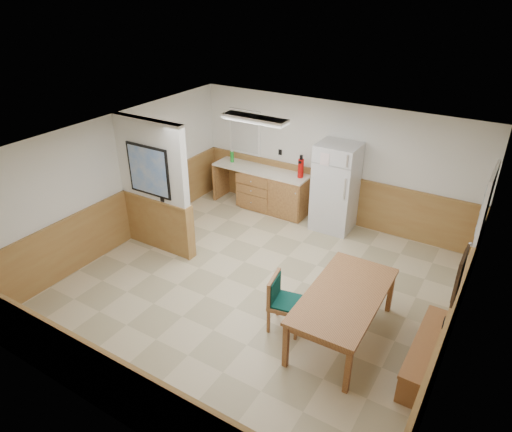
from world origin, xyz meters
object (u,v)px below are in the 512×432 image
Objects in this scene: refrigerator at (336,187)px; dining_table at (344,299)px; soap_bottle at (232,157)px; dining_bench at (427,348)px; fire_extinguisher at (301,168)px; dining_chair at (281,298)px.

dining_table is (1.38, -2.93, -0.24)m from refrigerator.
dining_table is at bearing -65.26° from refrigerator.
soap_bottle is (-2.53, 0.08, 0.12)m from refrigerator.
dining_bench is 6.39× the size of soap_bottle.
fire_extinguisher is at bearing 173.24° from refrigerator.
soap_bottle is (-1.71, -0.01, -0.09)m from fire_extinguisher.
soap_bottle is at bearing 177.79° from fire_extinguisher.
refrigerator reaches higher than soap_bottle.
dining_bench is 3.19× the size of fire_extinguisher.
soap_bottle is at bearing 149.91° from dining_bench.
dining_table reaches higher than dining_bench.
refrigerator is 1.16× the size of dining_bench.
refrigerator is 2.12× the size of dining_chair.
dining_bench is 4.58m from fire_extinguisher.
dining_table is at bearing -56.36° from fire_extinguisher.
fire_extinguisher reaches higher than soap_bottle.
fire_extinguisher reaches higher than dining_table.
refrigerator is 3.25m from dining_chair.
dining_bench is at bearing -30.64° from soap_bottle.
refrigerator is 3.70× the size of fire_extinguisher.
dining_chair is (-0.85, -0.25, -0.17)m from dining_table.
soap_bottle is at bearing 123.07° from dining_chair.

